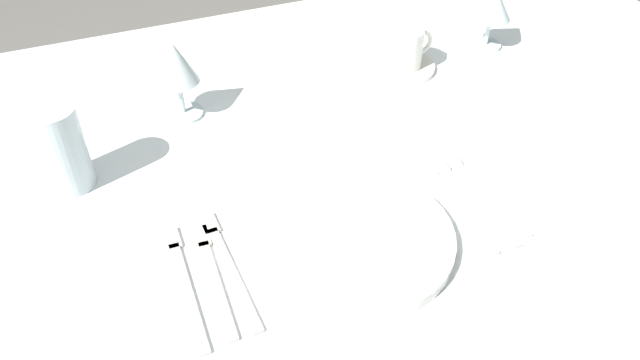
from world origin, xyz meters
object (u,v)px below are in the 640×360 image
Objects in this scene: fork_outer at (227,263)px; fork_salad at (184,280)px; dinner_plate at (353,238)px; dinner_knife at (455,204)px; coffee_cup_left at (404,47)px; drink_tumbler at (61,149)px; wine_glass_left at (176,66)px; wine_glass_centre at (493,5)px; spoon_dessert at (475,183)px; spoon_soup at (463,189)px; fork_inner at (213,274)px.

fork_outer is 0.06m from fork_salad.
dinner_plate reaches higher than dinner_knife.
coffee_cup_left is (0.46, 0.36, 0.05)m from fork_outer.
wine_glass_left is at bearing 31.20° from drink_tumbler.
wine_glass_centre reaches higher than fork_outer.
spoon_dessert is at bearing -99.71° from coffee_cup_left.
spoon_dessert is at bearing -43.86° from wine_glass_left.
spoon_soup is 0.47m from wine_glass_centre.
coffee_cup_left is at bearing 35.72° from fork_salad.
spoon_dessert reaches higher than fork_inner.
fork_inner is 0.04m from fork_salad.
spoon_soup reaches higher than fork_inner.
coffee_cup_left is at bearing -0.98° from wine_glass_left.
fork_salad is 1.59× the size of wine_glass_left.
dinner_plate is 0.45m from drink_tumbler.
fork_outer is 0.58m from coffee_cup_left.
dinner_plate is 2.16× the size of wine_glass_centre.
fork_outer is 1.06× the size of spoon_soup.
coffee_cup_left is at bearing 54.00° from dinner_plate.
drink_tumbler is (-0.17, 0.25, 0.07)m from fork_outer.
dinner_knife is at bearing -2.34° from fork_outer.
dinner_knife is 0.51m from wine_glass_left.
spoon_dessert is (0.40, 0.02, 0.00)m from fork_outer.
spoon_soup is 0.60m from drink_tumbler.
wine_glass_left is (-0.32, 0.38, 0.09)m from dinner_knife.
spoon_dessert is at bearing 2.91° from fork_salad.
fork_salad is at bearing -144.28° from coffee_cup_left.
spoon_dessert is (0.22, 0.04, -0.01)m from dinner_plate.
drink_tumbler is at bearing 156.22° from spoon_soup.
dinner_knife is 0.04m from spoon_soup.
drink_tumbler reaches higher than fork_inner.
fork_outer is 0.38m from wine_glass_left.
dinner_plate is 0.43m from wine_glass_left.
dinner_knife is 1.07× the size of spoon_soup.
fork_inner is 0.42m from spoon_dessert.
coffee_cup_left reaches higher than fork_outer.
wine_glass_left reaches higher than dinner_knife.
fork_salad is at bearing 179.04° from dinner_knife.
dinner_knife is (0.37, -0.00, 0.00)m from fork_inner.
spoon_soup reaches higher than dinner_knife.
fork_inner and dinner_knife have the same top height.
drink_tumbler is (-0.52, 0.26, 0.07)m from dinner_knife.
wine_glass_left is at bearing 133.65° from spoon_soup.
spoon_soup is (0.20, 0.04, -0.01)m from dinner_plate.
fork_inner is (-0.02, -0.01, 0.00)m from fork_outer.
dinner_plate is at bearing -38.73° from drink_tumbler.
dinner_knife is at bearing 4.37° from dinner_plate.
drink_tumbler reaches higher than dinner_plate.
fork_outer is 0.31m from drink_tumbler.
fork_outer is at bearing 25.11° from fork_inner.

